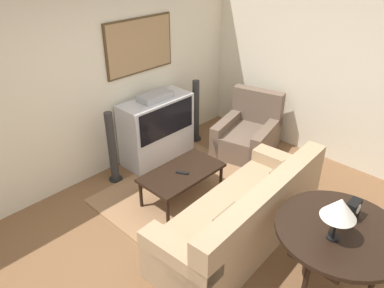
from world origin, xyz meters
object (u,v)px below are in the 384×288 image
at_px(couch, 243,218).
at_px(speaker_tower_right, 196,112).
at_px(armchair, 248,135).
at_px(console_table, 339,235).
at_px(mantel_clock, 353,210).
at_px(coffee_table, 182,174).
at_px(speaker_tower_left, 112,149).
at_px(tv, 157,128).
at_px(table_lamp, 340,209).

height_order(couch, speaker_tower_right, speaker_tower_right).
relative_size(armchair, console_table, 0.99).
bearing_deg(mantel_clock, speaker_tower_right, 69.47).
height_order(coffee_table, speaker_tower_left, speaker_tower_left).
relative_size(coffee_table, console_table, 0.93).
relative_size(couch, console_table, 1.99).
xyz_separation_m(tv, console_table, (-0.53, -3.13, 0.21)).
xyz_separation_m(armchair, table_lamp, (-1.85, -2.24, 0.83)).
bearing_deg(table_lamp, armchair, 50.39).
distance_m(tv, speaker_tower_right, 0.85).
distance_m(mantel_clock, speaker_tower_right, 3.33).
bearing_deg(console_table, table_lamp, 178.89).
bearing_deg(armchair, table_lamp, -53.04).
height_order(table_lamp, mantel_clock, table_lamp).
xyz_separation_m(armchair, speaker_tower_right, (-0.31, 0.86, 0.22)).
bearing_deg(mantel_clock, table_lamp, 179.85).
distance_m(armchair, mantel_clock, 2.75).
bearing_deg(couch, tv, -108.31).
distance_m(couch, table_lamp, 1.31).
bearing_deg(tv, console_table, -99.56).
bearing_deg(mantel_clock, armchair, 56.62).
bearing_deg(couch, speaker_tower_right, -127.55).
bearing_deg(coffee_table, tv, 64.69).
height_order(couch, speaker_tower_left, speaker_tower_left).
relative_size(console_table, speaker_tower_left, 1.10).
bearing_deg(armchair, speaker_tower_left, -126.68).
bearing_deg(mantel_clock, coffee_table, 94.80).
bearing_deg(table_lamp, couch, 82.98).
relative_size(tv, console_table, 0.97).
relative_size(tv, couch, 0.49).
height_order(tv, armchair, tv).
relative_size(table_lamp, mantel_clock, 2.24).
bearing_deg(tv, table_lamp, -102.45).
height_order(console_table, speaker_tower_right, speaker_tower_right).
bearing_deg(tv, couch, -105.06).
height_order(couch, coffee_table, couch).
bearing_deg(speaker_tower_left, coffee_table, -70.39).
distance_m(table_lamp, speaker_tower_right, 3.52).
relative_size(armchair, mantel_clock, 5.98).
distance_m(couch, speaker_tower_left, 2.10).
bearing_deg(armchair, tv, -140.68).
distance_m(armchair, speaker_tower_right, 0.95).
xyz_separation_m(couch, console_table, (0.04, -1.04, 0.39)).
relative_size(couch, coffee_table, 2.14).
bearing_deg(table_lamp, tv, 77.55).
xyz_separation_m(couch, speaker_tower_left, (-0.29, 2.07, 0.18)).
height_order(speaker_tower_left, speaker_tower_right, same).
bearing_deg(speaker_tower_right, speaker_tower_left, 180.00).
distance_m(couch, mantel_clock, 1.20).
distance_m(tv, speaker_tower_left, 0.85).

